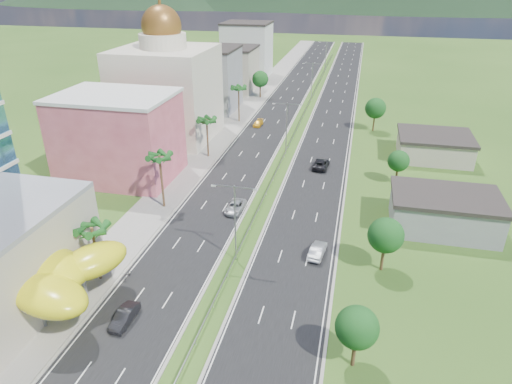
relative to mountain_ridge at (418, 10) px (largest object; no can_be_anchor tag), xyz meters
The scene contains 33 objects.
ground 453.98m from the mountain_ridge, 97.59° to the right, with size 500.00×500.00×0.00m, color #2D5119.
road_left 366.27m from the mountain_ridge, 100.62° to the right, with size 11.00×260.00×0.04m, color black.
road_right 363.81m from the mountain_ridge, 98.30° to the right, with size 11.00×260.00×0.04m, color black.
sidewalk_left 368.14m from the mountain_ridge, 102.07° to the right, with size 7.00×260.00×0.12m, color gray.
median_guardrail 382.74m from the mountain_ridge, 99.02° to the right, with size 0.10×216.06×0.76m.
streetlight_median_b 444.12m from the mountain_ridge, 97.77° to the right, with size 6.04×0.25×11.00m.
streetlight_median_c 404.53m from the mountain_ridge, 98.53° to the right, with size 6.04×0.25×11.00m.
streetlight_median_d 360.10m from the mountain_ridge, 99.59° to the right, with size 6.04×0.25×11.00m.
streetlight_median_e 315.83m from the mountain_ridge, 100.95° to the right, with size 6.04×0.25×11.00m.
lime_canopy 461.02m from the mountain_ridge, 99.99° to the right, with size 18.00×15.00×7.40m.
pink_shophouse 427.23m from the mountain_ridge, 101.89° to the right, with size 20.00×15.00×15.00m, color #BB4D5A.
domed_building 404.84m from the mountain_ridge, 102.56° to the right, with size 20.00×20.00×28.70m.
midrise_grey 380.17m from the mountain_ridge, 103.23° to the right, with size 16.00×15.00×16.00m, color gray.
midrise_beige 358.77m from the mountain_ridge, 104.04° to the right, with size 16.00×15.00×13.00m, color #AEA68F.
midrise_white 336.56m from the mountain_ridge, 104.99° to the right, with size 16.00×15.00×18.00m, color silver.
shed_near 426.21m from the mountain_ridge, 94.31° to the right, with size 15.00×10.00×5.00m, color gray.
shed_far 396.14m from the mountain_ridge, 94.34° to the right, with size 14.00×12.00×4.40m, color #AEA68F.
palm_tree_b 454.37m from the mountain_ridge, 99.57° to the right, with size 3.60×3.60×8.10m.
palm_tree_c 434.69m from the mountain_ridge, 100.00° to the right, with size 3.60×3.60×9.60m.
palm_tree_d 412.05m from the mountain_ridge, 100.56° to the right, with size 3.60×3.60×8.60m.
palm_tree_e 387.52m from the mountain_ridge, 101.24° to the right, with size 3.60×3.60×9.40m.
leafy_tree_lfar 362.98m from the mountain_ridge, 102.01° to the right, with size 4.90×4.90×8.05m.
leafy_tree_ra 457.15m from the mountain_ridge, 95.52° to the right, with size 4.20×4.20×6.90m.
leafy_tree_rb 439.95m from the mountain_ridge, 95.35° to the right, with size 4.55×4.55×7.47m.
leafy_tree_rc 411.78m from the mountain_ridge, 95.30° to the right, with size 3.85×3.85×6.33m.
leafy_tree_rd 382.35m from the mountain_ridge, 96.31° to the right, with size 4.90×4.90×8.05m.
mountain_ridge is the anchor object (origin of this frame).
car_dark_left 459.66m from the mountain_ridge, 98.60° to the right, with size 1.63×4.66×1.54m, color black.
car_silver_mid_left 431.55m from the mountain_ridge, 98.49° to the right, with size 2.47×5.36×1.49m, color #A0A3A8.
car_yellow_far_left 388.79m from the mountain_ridge, 100.36° to the right, with size 1.81×4.46×1.29m, color gold.
car_silver_right 439.44m from the mountain_ridge, 96.46° to the right, with size 1.71×4.90×1.61m, color #B2B3BA.
car_dark_far_right 409.17m from the mountain_ridge, 97.30° to the right, with size 2.71×5.88×1.63m, color black.
motorcycle 452.93m from the mountain_ridge, 99.19° to the right, with size 0.55×1.82×1.17m, color black.
Camera 1 is at (14.11, -39.26, 35.13)m, focal length 32.00 mm.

